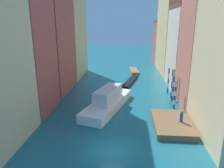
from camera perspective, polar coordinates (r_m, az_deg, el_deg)
ground_plane at (r=43.59m, az=2.56°, el=0.40°), size 154.00×154.00×0.00m
building_left_1 at (r=29.85m, az=-23.26°, el=11.46°), size 6.47×7.60×20.04m
building_left_2 at (r=38.27m, az=-16.99°, el=14.58°), size 6.47×10.46×22.40m
building_left_3 at (r=49.19m, az=-11.91°, el=12.37°), size 6.47×12.13×17.72m
building_right_1 at (r=32.35m, az=24.96°, el=12.70°), size 6.47×7.84×21.35m
building_right_2 at (r=41.34m, az=20.14°, el=9.27°), size 6.47×10.18×15.09m
building_right_3 at (r=50.06m, az=17.59°, el=12.44°), size 6.47×7.25×18.41m
building_right_4 at (r=58.15m, az=15.82°, el=13.35°), size 6.47×9.40×19.14m
building_right_5 at (r=67.58m, az=14.11°, el=11.06°), size 6.47×8.98×12.75m
waterfront_dock at (r=26.45m, az=15.92°, el=-10.24°), size 4.31×7.01×0.66m
person_on_dock at (r=26.07m, az=18.39°, el=-8.39°), size 0.36×0.36×1.49m
mooring_pole_0 at (r=31.04m, az=16.75°, el=-2.69°), size 0.31×0.31×4.21m
mooring_pole_1 at (r=33.97m, az=16.35°, el=-0.30°), size 0.33×0.33×5.05m
mooring_pole_2 at (r=35.26m, az=16.03°, el=0.21°), size 0.29×0.29×4.93m
mooring_pole_3 at (r=37.80m, az=15.10°, el=1.06°), size 0.28×0.28×4.59m
vaporetto_white at (r=30.26m, az=-1.09°, el=-4.61°), size 6.71×12.73×3.02m
gondola_black at (r=43.83m, az=5.05°, el=0.77°), size 3.44×9.92×0.49m
motorboat_0 at (r=53.29m, az=6.02°, el=3.58°), size 2.43×6.73×0.62m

